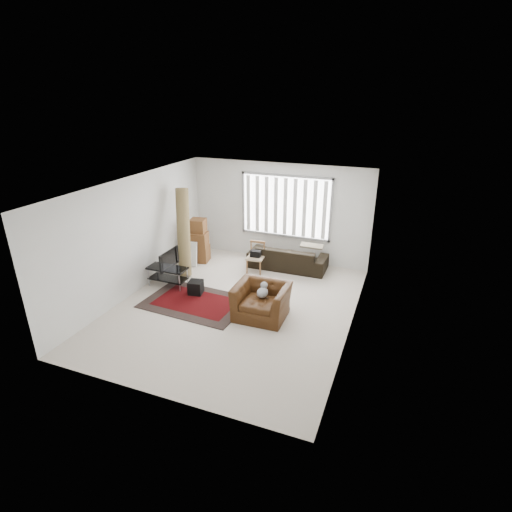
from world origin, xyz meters
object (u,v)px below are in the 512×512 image
at_px(side_chair, 256,256).
at_px(armchair, 262,299).
at_px(tv_stand, 168,273).
at_px(sofa, 288,254).
at_px(moving_boxes, 199,242).

bearing_deg(side_chair, armchair, -70.00).
xyz_separation_m(tv_stand, sofa, (2.41, 2.08, 0.05)).
bearing_deg(armchair, sofa, 93.74).
height_order(tv_stand, armchair, armchair).
xyz_separation_m(side_chair, armchair, (0.94, -2.08, -0.03)).
bearing_deg(moving_boxes, side_chair, -3.07).
height_order(side_chair, armchair, armchair).
distance_m(tv_stand, sofa, 3.18).
relative_size(sofa, armchair, 1.85).
relative_size(tv_stand, armchair, 0.86).
height_order(sofa, side_chair, side_chair).
relative_size(sofa, side_chair, 2.59).
height_order(moving_boxes, armchair, moving_boxes).
bearing_deg(tv_stand, moving_boxes, 90.87).
bearing_deg(sofa, side_chair, 35.48).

